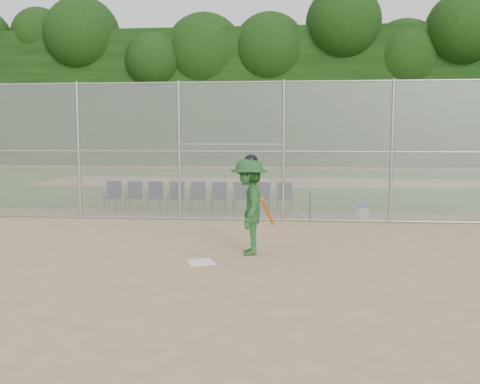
# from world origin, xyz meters

# --- Properties ---
(ground) EXTENTS (100.00, 100.00, 0.00)m
(ground) POSITION_xyz_m (0.00, 0.00, 0.00)
(ground) COLOR tan
(ground) RESTS_ON ground
(grass_strip) EXTENTS (100.00, 100.00, 0.00)m
(grass_strip) POSITION_xyz_m (0.00, 18.00, 0.01)
(grass_strip) COLOR #2F631D
(grass_strip) RESTS_ON ground
(dirt_patch_far) EXTENTS (24.00, 24.00, 0.00)m
(dirt_patch_far) POSITION_xyz_m (0.00, 18.00, 0.01)
(dirt_patch_far) COLOR tan
(dirt_patch_far) RESTS_ON ground
(backstop_fence) EXTENTS (16.09, 0.09, 4.00)m
(backstop_fence) POSITION_xyz_m (0.00, 5.00, 2.07)
(backstop_fence) COLOR gray
(backstop_fence) RESTS_ON ground
(treeline) EXTENTS (81.00, 60.00, 11.00)m
(treeline) POSITION_xyz_m (0.00, 20.00, 5.50)
(treeline) COLOR black
(treeline) RESTS_ON ground
(home_plate) EXTENTS (0.62, 0.62, 0.02)m
(home_plate) POSITION_xyz_m (-0.52, -0.18, 0.01)
(home_plate) COLOR white
(home_plate) RESTS_ON ground
(batter_at_plate) EXTENTS (0.96, 1.39, 2.07)m
(batter_at_plate) POSITION_xyz_m (0.36, 0.67, 1.00)
(batter_at_plate) COLOR #1F4E22
(batter_at_plate) RESTS_ON ground
(water_cooler) EXTENTS (0.38, 0.38, 0.47)m
(water_cooler) POSITION_xyz_m (3.29, 5.30, 0.24)
(water_cooler) COLOR white
(water_cooler) RESTS_ON ground
(spare_bats) EXTENTS (0.36, 0.36, 0.82)m
(spare_bats) POSITION_xyz_m (1.62, 5.22, 0.41)
(spare_bats) COLOR #D84C14
(spare_bats) RESTS_ON ground
(chair_0) EXTENTS (0.54, 0.52, 0.96)m
(chair_0) POSITION_xyz_m (-4.57, 6.61, 0.48)
(chair_0) COLOR #0D1633
(chair_0) RESTS_ON ground
(chair_1) EXTENTS (0.54, 0.52, 0.96)m
(chair_1) POSITION_xyz_m (-3.87, 6.61, 0.48)
(chair_1) COLOR #0D1633
(chair_1) RESTS_ON ground
(chair_2) EXTENTS (0.54, 0.52, 0.96)m
(chair_2) POSITION_xyz_m (-3.17, 6.61, 0.48)
(chair_2) COLOR #0D1633
(chair_2) RESTS_ON ground
(chair_3) EXTENTS (0.54, 0.52, 0.96)m
(chair_3) POSITION_xyz_m (-2.48, 6.61, 0.48)
(chair_3) COLOR #0D1633
(chair_3) RESTS_ON ground
(chair_4) EXTENTS (0.54, 0.52, 0.96)m
(chair_4) POSITION_xyz_m (-1.78, 6.61, 0.48)
(chair_4) COLOR #0D1633
(chair_4) RESTS_ON ground
(chair_5) EXTENTS (0.54, 0.52, 0.96)m
(chair_5) POSITION_xyz_m (-1.08, 6.61, 0.48)
(chair_5) COLOR #0D1633
(chair_5) RESTS_ON ground
(chair_6) EXTENTS (0.54, 0.52, 0.96)m
(chair_6) POSITION_xyz_m (-0.38, 6.61, 0.48)
(chair_6) COLOR #0D1633
(chair_6) RESTS_ON ground
(chair_7) EXTENTS (0.54, 0.52, 0.96)m
(chair_7) POSITION_xyz_m (0.32, 6.61, 0.48)
(chair_7) COLOR #0D1633
(chair_7) RESTS_ON ground
(chair_8) EXTENTS (0.54, 0.52, 0.96)m
(chair_8) POSITION_xyz_m (1.02, 6.61, 0.48)
(chair_8) COLOR #0D1633
(chair_8) RESTS_ON ground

